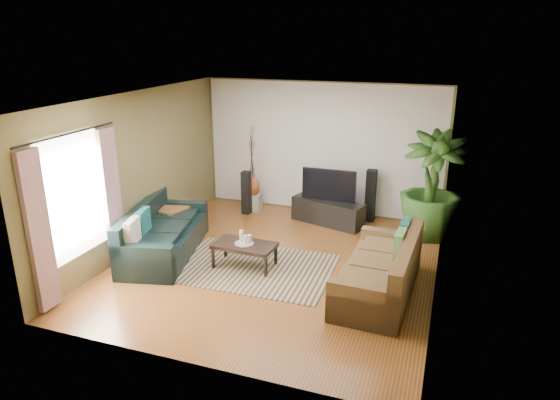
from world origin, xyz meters
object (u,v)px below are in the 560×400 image
at_px(coffee_table, 245,255).
at_px(speaker_right, 371,196).
at_px(speaker_left, 246,193).
at_px(vase, 252,187).
at_px(sofa_right, 379,266).
at_px(side_table, 171,222).
at_px(television, 329,185).
at_px(sofa_left, 165,230).
at_px(potted_plant, 432,185).
at_px(tv_stand, 328,212).
at_px(pedestal, 253,202).

height_order(coffee_table, speaker_right, speaker_right).
height_order(speaker_left, vase, speaker_left).
xyz_separation_m(sofa_right, speaker_right, (-0.62, 2.89, 0.10)).
distance_m(coffee_table, side_table, 1.95).
bearing_deg(television, sofa_left, -134.41).
bearing_deg(vase, sofa_left, -102.11).
bearing_deg(television, potted_plant, -0.76).
relative_size(sofa_left, tv_stand, 1.53).
bearing_deg(potted_plant, tv_stand, 179.85).
xyz_separation_m(speaker_left, potted_plant, (3.65, -0.01, 0.53)).
bearing_deg(side_table, television, 31.45).
distance_m(tv_stand, side_table, 3.03).
bearing_deg(tv_stand, coffee_table, -92.56).
xyz_separation_m(television, pedestal, (-1.72, 0.25, -0.62)).
distance_m(sofa_left, potted_plant, 4.80).
bearing_deg(tv_stand, potted_plant, 16.23).
bearing_deg(speaker_right, pedestal, -176.59).
xyz_separation_m(sofa_right, potted_plant, (0.54, 2.45, 0.56)).
bearing_deg(pedestal, vase, 0.00).
height_order(sofa_right, tv_stand, sofa_right).
height_order(tv_stand, speaker_left, speaker_left).
relative_size(speaker_left, vase, 2.04).
height_order(sofa_left, side_table, sofa_left).
xyz_separation_m(sofa_right, side_table, (-3.96, 0.89, -0.15)).
bearing_deg(pedestal, speaker_right, 3.71).
relative_size(sofa_right, vase, 4.76).
distance_m(television, side_table, 3.09).
relative_size(potted_plant, pedestal, 5.68).
bearing_deg(tv_stand, sofa_right, -44.45).
relative_size(speaker_right, pedestal, 3.04).
bearing_deg(coffee_table, speaker_right, 62.05).
bearing_deg(sofa_left, vase, -25.51).
relative_size(sofa_left, speaker_right, 2.10).
bearing_deg(vase, coffee_table, -70.33).
height_order(sofa_right, side_table, sofa_right).
bearing_deg(speaker_left, tv_stand, 1.99).
bearing_deg(speaker_right, side_table, -149.44).
height_order(sofa_right, speaker_right, speaker_right).
bearing_deg(vase, tv_stand, -9.06).
bearing_deg(television, vase, 171.60).
bearing_deg(coffee_table, sofa_right, -2.26).
height_order(coffee_table, tv_stand, tv_stand).
relative_size(television, vase, 2.39).
xyz_separation_m(sofa_left, television, (2.27, 2.32, 0.37)).
distance_m(sofa_right, speaker_right, 2.95).
relative_size(television, speaker_left, 1.17).
relative_size(sofa_right, potted_plant, 1.07).
bearing_deg(coffee_table, speaker_left, 113.76).
distance_m(coffee_table, speaker_right, 3.17).
xyz_separation_m(sofa_left, speaker_right, (3.02, 2.73, 0.10)).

